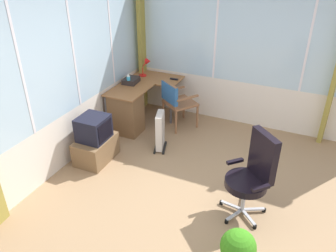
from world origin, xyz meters
The scene contains 14 objects.
ground centered at (0.00, 0.00, -0.03)m, with size 5.74×5.42×0.06m, color #967553.
north_window_panel centered at (0.00, 2.24, 1.33)m, with size 4.74×0.07×2.65m.
east_window_panel centered at (2.40, 0.00, 1.32)m, with size 0.07×4.42×2.65m.
curtain_corner centered at (2.27, 2.11, 1.28)m, with size 0.24×0.07×2.55m, color olive.
desk centered at (1.28, 1.88, 0.40)m, with size 1.38×0.92×0.73m.
desk_lamp centered at (2.11, 1.94, 0.94)m, with size 0.22×0.19×0.32m.
tv_remote centered at (2.10, 1.38, 0.74)m, with size 0.04×0.15×0.02m, color black.
spray_bottle centered at (1.53, 1.99, 0.84)m, with size 0.06×0.06×0.22m.
paper_tray centered at (1.64, 2.01, 0.78)m, with size 0.30×0.23×0.09m, color #2D2624.
wooden_armchair centered at (1.71, 1.20, 0.55)m, with size 0.67×0.67×0.85m.
office_chair centered at (0.12, -0.50, 0.60)m, with size 0.60×0.61×1.09m.
tv_on_stand centered at (0.28, 1.87, 0.32)m, with size 0.65×0.45×0.73m.
space_heater centered at (0.98, 1.13, 0.32)m, with size 0.41×0.27×0.63m.
potted_plant centered at (-0.72, -0.57, 0.25)m, with size 0.37×0.37×0.45m.
Camera 1 is at (-3.18, -0.92, 2.99)m, focal length 36.22 mm.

